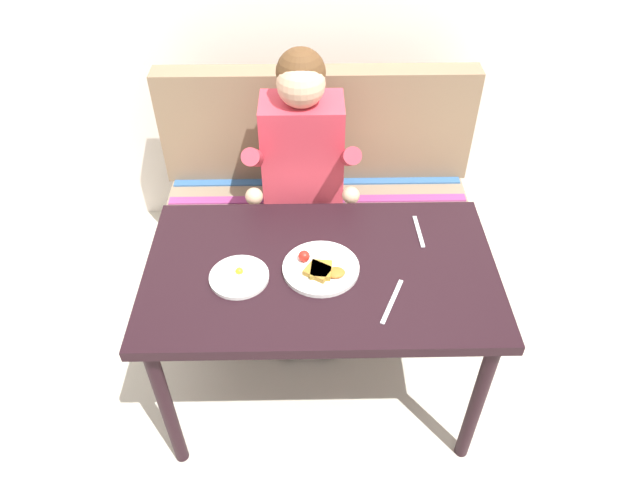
{
  "coord_description": "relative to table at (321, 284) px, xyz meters",
  "views": [
    {
      "loc": [
        -0.03,
        -1.38,
        2.09
      ],
      "look_at": [
        0.0,
        0.15,
        0.72
      ],
      "focal_mm": 31.99,
      "sensor_mm": 36.0,
      "label": 1
    }
  ],
  "objects": [
    {
      "name": "ground_plane",
      "position": [
        0.0,
        0.0,
        -0.65
      ],
      "size": [
        8.0,
        8.0,
        0.0
      ],
      "primitive_type": "plane",
      "color": "beige"
    },
    {
      "name": "table",
      "position": [
        0.0,
        0.0,
        0.0
      ],
      "size": [
        1.2,
        0.7,
        0.73
      ],
      "color": "black",
      "rests_on": "ground"
    },
    {
      "name": "couch",
      "position": [
        0.0,
        0.76,
        -0.32
      ],
      "size": [
        1.44,
        0.56,
        1.0
      ],
      "color": "#81684F",
      "rests_on": "ground"
    },
    {
      "name": "person",
      "position": [
        -0.06,
        0.59,
        0.09
      ],
      "size": [
        0.45,
        0.61,
        1.21
      ],
      "color": "#C63646",
      "rests_on": "ground"
    },
    {
      "name": "plate_breakfast",
      "position": [
        0.0,
        -0.02,
        0.09
      ],
      "size": [
        0.26,
        0.26,
        0.05
      ],
      "color": "white",
      "rests_on": "table"
    },
    {
      "name": "plate_eggs",
      "position": [
        -0.27,
        -0.05,
        0.09
      ],
      "size": [
        0.2,
        0.2,
        0.04
      ],
      "color": "white",
      "rests_on": "table"
    },
    {
      "name": "fork",
      "position": [
        0.36,
        0.18,
        0.08
      ],
      "size": [
        0.02,
        0.17,
        0.0
      ],
      "primitive_type": "cube",
      "rotation": [
        0.0,
        0.0,
        0.04
      ],
      "color": "silver",
      "rests_on": "table"
    },
    {
      "name": "knife",
      "position": [
        0.22,
        -0.16,
        0.08
      ],
      "size": [
        0.09,
        0.19,
        0.0
      ],
      "primitive_type": "cube",
      "rotation": [
        0.0,
        0.0,
        -0.42
      ],
      "color": "silver",
      "rests_on": "table"
    }
  ]
}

